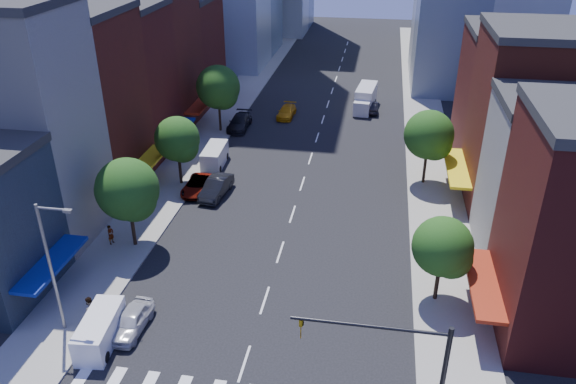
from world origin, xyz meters
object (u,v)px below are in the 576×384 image
at_px(taxi, 287,112).
at_px(traffic_car_far, 362,93).
at_px(parked_car_second, 216,187).
at_px(parked_car_third, 197,185).
at_px(pedestrian_near, 111,234).
at_px(box_truck, 365,99).
at_px(parked_car_rear, 240,122).
at_px(pedestrian_far, 90,311).
at_px(traffic_car_oncoming, 372,107).
at_px(parked_car_front, 131,321).
at_px(cargo_van_near, 99,332).
at_px(cargo_van_far, 214,157).

distance_m(taxi, traffic_car_far, 12.99).
distance_m(parked_car_second, parked_car_third, 2.05).
bearing_deg(pedestrian_near, box_truck, -12.71).
height_order(parked_car_second, parked_car_third, parked_car_second).
distance_m(parked_car_rear, pedestrian_far, 35.60).
height_order(traffic_car_oncoming, pedestrian_near, pedestrian_near).
xyz_separation_m(parked_car_front, taxi, (3.10, 40.46, -0.04)).
relative_size(parked_car_third, pedestrian_far, 2.39).
bearing_deg(pedestrian_near, taxi, -1.42).
xyz_separation_m(taxi, pedestrian_near, (-8.74, -31.36, 0.29)).
relative_size(parked_car_front, pedestrian_near, 2.60).
relative_size(parked_car_third, box_truck, 0.64).
bearing_deg(traffic_car_oncoming, parked_car_third, 55.80).
bearing_deg(cargo_van_near, box_truck, 67.55).
bearing_deg(parked_car_second, parked_car_rear, 102.57).
distance_m(cargo_van_near, taxi, 42.25).
bearing_deg(parked_car_third, parked_car_second, -12.79).
xyz_separation_m(traffic_car_oncoming, pedestrian_near, (-19.21, -34.99, 0.27)).
bearing_deg(traffic_car_far, box_truck, 98.75).
xyz_separation_m(parked_car_third, cargo_van_near, (0.39, -20.56, 0.31)).
distance_m(cargo_van_far, pedestrian_near, 16.28).
height_order(parked_car_rear, cargo_van_near, cargo_van_near).
distance_m(parked_car_rear, traffic_car_oncoming, 17.53).
bearing_deg(parked_car_rear, parked_car_front, -87.52).
bearing_deg(traffic_car_oncoming, parked_car_front, 70.15).
relative_size(cargo_van_near, traffic_car_oncoming, 1.12).
bearing_deg(pedestrian_far, traffic_car_oncoming, 165.11).
bearing_deg(parked_car_third, pedestrian_near, -112.48).
relative_size(parked_car_front, cargo_van_near, 0.90).
height_order(parked_car_third, traffic_car_far, traffic_car_far).
height_order(parked_car_front, pedestrian_far, pedestrian_far).
bearing_deg(traffic_car_oncoming, box_truck, -56.52).
bearing_deg(traffic_car_oncoming, traffic_car_far, -78.24).
height_order(parked_car_front, traffic_car_far, traffic_car_far).
distance_m(pedestrian_near, pedestrian_far, 9.51).
height_order(parked_car_rear, pedestrian_near, pedestrian_near).
bearing_deg(parked_car_front, cargo_van_far, 95.51).
relative_size(parked_car_rear, cargo_van_far, 1.14).
bearing_deg(traffic_car_far, pedestrian_near, 67.61).
bearing_deg(pedestrian_far, taxi, 177.20).
distance_m(parked_car_rear, taxi, 6.87).
height_order(parked_car_front, parked_car_second, parked_car_second).
distance_m(parked_car_rear, traffic_car_far, 19.86).
bearing_deg(parked_car_front, parked_car_second, 90.74).
bearing_deg(box_truck, parked_car_second, -109.00).
distance_m(taxi, pedestrian_far, 40.85).
distance_m(parked_car_third, pedestrian_far, 19.02).
distance_m(cargo_van_near, pedestrian_far, 2.11).
distance_m(parked_car_third, cargo_van_near, 20.57).
height_order(cargo_van_far, traffic_car_oncoming, cargo_van_far).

